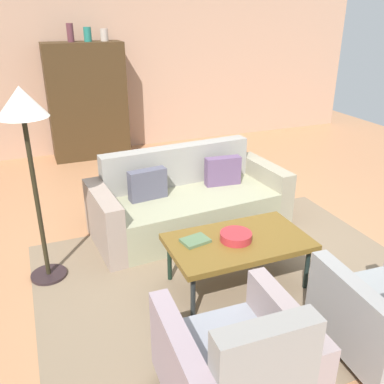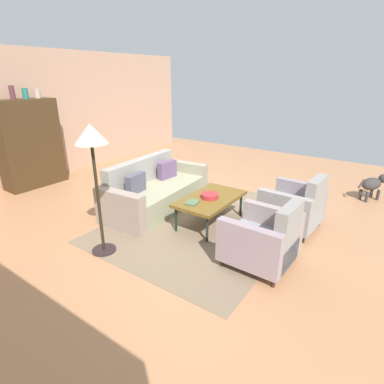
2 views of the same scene
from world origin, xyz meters
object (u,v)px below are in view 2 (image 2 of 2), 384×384
Objects in this scene: couch at (154,192)px; dog at (373,184)px; fruit_bowl at (210,196)px; cabinet at (30,144)px; armchair_left at (265,241)px; coffee_table at (210,200)px; vase_tall at (12,93)px; vase_small at (37,94)px; armchair_right at (296,208)px; book_stack at (192,202)px; floor_lamp at (92,147)px; vase_round at (25,93)px.

couch reaches higher than dog.
couch reaches higher than fruit_bowl.
couch is at bearing -78.79° from cabinet.
armchair_left is at bearing 71.54° from couch.
vase_tall is at bearing 100.16° from coffee_table.
vase_small is (0.37, 5.25, 1.55)m from armchair_left.
couch is 3.41m from vase_tall.
fruit_bowl is (-0.62, 1.17, 0.14)m from armchair_right.
book_stack is 0.15× the size of floor_lamp.
coffee_table is at bearing -86.75° from vase_small.
vase_round is at bearing 96.37° from fruit_bowl.
armchair_right reaches higher than fruit_bowl.
dog is at bearing -64.72° from vase_small.
vase_small reaches higher than cabinet.
vase_small is (-0.83, 5.25, 1.55)m from armchair_right.
fruit_bowl is 3.34m from dog.
coffee_table is 2.00m from floor_lamp.
armchair_right is 5.42m from cabinet.
vase_round is 0.34× the size of dog.
vase_small is 0.11× the size of floor_lamp.
vase_round is 0.12× the size of floor_lamp.
armchair_left is 0.49× the size of cabinet.
armchair_left is 1.00× the size of armchair_right.
vase_tall is (-0.15, -0.00, 1.03)m from cabinet.
vase_tall is 7.14m from dog.
vase_small reaches higher than book_stack.
vase_small is at bearing 88.21° from book_stack.
vase_tall is at bearing 152.65° from dog.
vase_small is (-0.23, 2.90, 1.60)m from couch.
vase_small is at bearing -89.81° from couch.
dog is at bearing -62.11° from cabinet.
coffee_table is 1.31m from armchair_right.
dog is (3.24, -0.83, -0.03)m from armchair_left.
cabinet is at bearing 91.33° from armchair_left.
dog is (2.64, -2.00, -0.10)m from coffee_table.
armchair_right is at bearing -77.37° from cabinet.
coffee_table is 4.35m from vase_small.
vase_tall reaches higher than fruit_bowl.
cabinet is 1.05m from vase_small.
floor_lamp is at bearing 154.48° from coffee_table.
vase_round is 7.02m from dog.
floor_lamp is (-1.19, 0.64, 0.98)m from book_stack.
armchair_right is at bearing -168.53° from dog.
vase_tall is at bearing 107.66° from armchair_right.
vase_round is at bearing 150.82° from dog.
fruit_bowl is (-0.02, -1.19, 0.20)m from couch.
vase_tall reaches higher than armchair_left.
coffee_table is 0.37m from book_stack.
coffee_table is 4.55× the size of vase_tall.
vase_small is 0.29× the size of dog.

